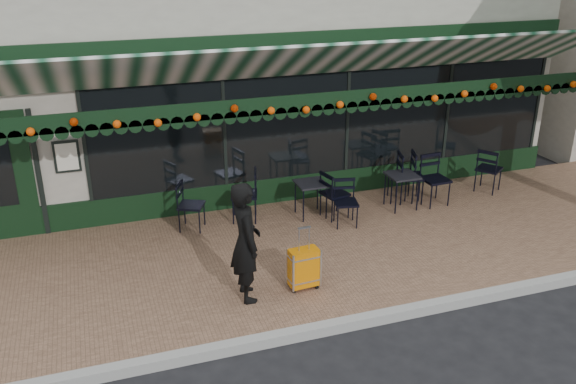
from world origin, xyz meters
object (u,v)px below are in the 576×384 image
object	(u,v)px
woman	(246,242)
chair_a_left	(401,176)
suitcase	(304,268)
cafe_table_b	(311,186)
cafe_table_a	(402,178)
chair_b_right	(335,194)
chair_a_front	(435,180)
chair_a_right	(410,177)
chair_a_extra	(489,169)
chair_b_left	(244,195)
chair_solo	(191,206)
chair_b_front	(346,203)

from	to	relation	value
woman	chair_a_left	xyz separation A→B (m)	(3.72, 2.41, -0.37)
suitcase	cafe_table_b	world-z (taller)	suitcase
cafe_table_a	chair_b_right	world-z (taller)	chair_b_right
woman	chair_a_front	xyz separation A→B (m)	(4.24, 2.04, -0.39)
suitcase	chair_a_right	size ratio (longest dim) A/B	0.98
chair_a_left	chair_a_extra	distance (m)	1.90
chair_a_extra	chair_b_left	xyz separation A→B (m)	(-4.98, 0.24, 0.02)
cafe_table_b	chair_solo	bearing A→B (deg)	176.11
cafe_table_a	chair_a_left	distance (m)	0.37
chair_a_right	chair_a_extra	xyz separation A→B (m)	(1.75, -0.05, -0.04)
suitcase	chair_a_right	world-z (taller)	chair_a_right
suitcase	woman	bearing A→B (deg)	173.12
chair_a_right	chair_a_front	bearing A→B (deg)	-110.66
cafe_table_a	chair_b_left	size ratio (longest dim) A/B	0.69
woman	chair_b_front	world-z (taller)	woman
woman	chair_a_left	world-z (taller)	woman
chair_a_front	chair_b_right	world-z (taller)	chair_a_front
chair_a_right	chair_a_extra	distance (m)	1.75
cafe_table_b	chair_a_left	distance (m)	1.91
woman	chair_b_left	world-z (taller)	woman
suitcase	chair_a_left	distance (m)	3.78
chair_b_right	chair_a_front	bearing A→B (deg)	-104.37
chair_a_front	chair_b_left	bearing A→B (deg)	169.51
chair_a_front	chair_b_front	world-z (taller)	chair_a_front
woman	chair_a_right	size ratio (longest dim) A/B	1.76
chair_a_front	chair_b_front	distance (m)	2.00
chair_a_extra	chair_a_front	bearing A→B (deg)	63.82
chair_a_right	cafe_table_a	bearing A→B (deg)	142.66
suitcase	chair_a_extra	distance (m)	5.30
woman	chair_a_right	bearing A→B (deg)	-58.92
chair_b_right	chair_b_front	bearing A→B (deg)	175.46
cafe_table_b	chair_b_right	bearing A→B (deg)	-25.59
chair_a_extra	chair_solo	xyz separation A→B (m)	(-5.95, 0.16, -0.02)
chair_solo	chair_a_right	bearing A→B (deg)	-66.79
woman	cafe_table_a	bearing A→B (deg)	-59.48
woman	chair_a_front	world-z (taller)	woman
chair_b_left	cafe_table_a	bearing A→B (deg)	98.11
woman	chair_solo	world-z (taller)	woman
suitcase	cafe_table_b	xyz separation A→B (m)	(0.98, 2.32, 0.26)
cafe_table_b	chair_b_front	size ratio (longest dim) A/B	0.78
cafe_table_a	cafe_table_b	world-z (taller)	cafe_table_a
chair_b_front	chair_solo	world-z (taller)	chair_solo
cafe_table_b	chair_a_right	distance (m)	2.05
suitcase	chair_b_right	xyz separation A→B (m)	(1.37, 2.13, 0.12)
chair_b_right	chair_b_front	distance (m)	0.38
chair_b_left	chair_b_right	xyz separation A→B (m)	(1.58, -0.41, -0.03)
chair_a_right	chair_b_front	xyz separation A→B (m)	(-1.60, -0.60, -0.08)
chair_b_left	chair_solo	size ratio (longest dim) A/B	1.11
chair_a_extra	chair_solo	size ratio (longest dim) A/B	1.05
chair_b_front	chair_a_left	bearing A→B (deg)	37.55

